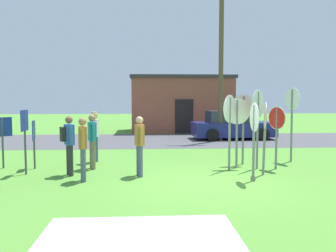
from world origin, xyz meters
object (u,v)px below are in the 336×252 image
(stop_sign_leaning_right, at_px, (277,127))
(person_on_left, at_px, (95,134))
(person_holding_notes, at_px, (92,138))
(stop_sign_leaning_left, at_px, (254,128))
(person_with_sunhat, at_px, (69,141))
(stop_sign_tallest, at_px, (230,118))
(stop_sign_low_front, at_px, (237,120))
(stop_sign_rear_left, at_px, (292,111))
(stop_sign_nearest, at_px, (258,114))
(stop_sign_far_back, at_px, (265,125))
(info_panel_middle, at_px, (25,130))
(stop_sign_center_cluster, at_px, (243,117))
(utility_pole, at_px, (221,58))
(person_in_blue, at_px, (140,143))
(parked_car_on_street, at_px, (232,126))
(info_panel_rightmost, at_px, (2,133))
(person_near_signs, at_px, (83,146))
(info_panel_leftmost, at_px, (34,136))

(stop_sign_leaning_right, bearing_deg, person_on_left, 165.40)
(person_on_left, bearing_deg, person_holding_notes, -85.75)
(stop_sign_leaning_left, relative_size, person_with_sunhat, 1.23)
(stop_sign_tallest, xyz_separation_m, stop_sign_low_front, (0.32, 0.35, -0.07))
(stop_sign_rear_left, height_order, stop_sign_low_front, stop_sign_rear_left)
(stop_sign_low_front, xyz_separation_m, stop_sign_nearest, (0.59, -0.21, 0.20))
(stop_sign_far_back, height_order, person_holding_notes, stop_sign_far_back)
(stop_sign_leaning_right, bearing_deg, info_panel_middle, -177.34)
(person_on_left, relative_size, info_panel_middle, 0.93)
(stop_sign_leaning_right, bearing_deg, stop_sign_nearest, 173.72)
(stop_sign_leaning_left, height_order, stop_sign_low_front, stop_sign_low_front)
(stop_sign_center_cluster, bearing_deg, utility_pole, 84.81)
(stop_sign_leaning_right, height_order, stop_sign_far_back, stop_sign_far_back)
(stop_sign_leaning_right, xyz_separation_m, info_panel_middle, (-7.48, -0.35, -0.03))
(stop_sign_leaning_right, relative_size, info_panel_middle, 1.04)
(stop_sign_far_back, relative_size, person_in_blue, 1.24)
(utility_pole, relative_size, parked_car_on_street, 1.83)
(info_panel_rightmost, bearing_deg, person_with_sunhat, -27.49)
(person_holding_notes, bearing_deg, person_with_sunhat, -119.33)
(stop_sign_leaning_right, xyz_separation_m, person_on_left, (-5.77, 1.50, -0.33))
(parked_car_on_street, xyz_separation_m, person_on_left, (-6.33, -6.63, 0.30))
(stop_sign_center_cluster, relative_size, person_with_sunhat, 1.37)
(stop_sign_leaning_right, xyz_separation_m, stop_sign_nearest, (-0.58, 0.06, 0.40))
(stop_sign_leaning_left, distance_m, stop_sign_tallest, 1.52)
(stop_sign_tallest, bearing_deg, stop_sign_nearest, 8.84)
(stop_sign_nearest, relative_size, person_near_signs, 1.46)
(stop_sign_rear_left, xyz_separation_m, info_panel_middle, (-8.47, -1.59, -0.46))
(info_panel_rightmost, bearing_deg, person_in_blue, -18.10)
(stop_sign_far_back, xyz_separation_m, info_panel_rightmost, (-7.84, 1.47, -0.33))
(stop_sign_far_back, xyz_separation_m, stop_sign_center_cluster, (-0.16, 1.71, 0.15))
(stop_sign_leaning_left, relative_size, stop_sign_tallest, 0.90)
(stop_sign_leaning_left, bearing_deg, stop_sign_leaning_right, 52.95)
(person_holding_notes, relative_size, person_near_signs, 1.00)
(info_panel_middle, bearing_deg, info_panel_rightmost, 136.08)
(utility_pole, distance_m, info_panel_middle, 11.03)
(stop_sign_rear_left, bearing_deg, info_panel_leftmost, -174.83)
(stop_sign_low_front, xyz_separation_m, person_with_sunhat, (-5.03, -0.84, -0.53))
(person_with_sunhat, relative_size, person_in_blue, 1.00)
(stop_sign_far_back, height_order, person_near_signs, stop_sign_far_back)
(stop_sign_tallest, bearing_deg, stop_sign_center_cluster, 54.32)
(stop_sign_far_back, height_order, person_with_sunhat, stop_sign_far_back)
(info_panel_middle, bearing_deg, parked_car_on_street, 46.50)
(stop_sign_tallest, distance_m, person_holding_notes, 4.26)
(utility_pole, distance_m, person_with_sunhat, 10.49)
(stop_sign_rear_left, relative_size, info_panel_leftmost, 1.69)
(stop_sign_far_back, height_order, person_in_blue, stop_sign_far_back)
(person_on_left, relative_size, info_panel_rightmost, 1.09)
(stop_sign_rear_left, xyz_separation_m, stop_sign_center_cluster, (-1.80, -0.38, -0.17))
(utility_pole, height_order, stop_sign_tallest, utility_pole)
(stop_sign_nearest, bearing_deg, stop_sign_tallest, -171.16)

